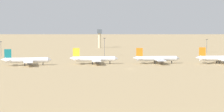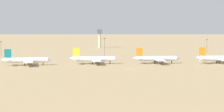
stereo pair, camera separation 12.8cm
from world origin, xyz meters
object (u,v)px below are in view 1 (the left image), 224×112
Objects in this scene: parked_jet_teal_1 at (26,60)px; light_pole_mid at (207,45)px; control_tower at (99,37)px; parked_jet_orange_3 at (156,59)px; light_pole_east at (1,47)px; light_pole_west at (105,46)px; parked_jet_yellow_2 at (94,59)px; parked_jet_orange_4 at (219,58)px.

light_pole_mid is at bearing 28.57° from parked_jet_teal_1.
parked_jet_teal_1 is at bearing -107.94° from control_tower.
light_pole_east is (-123.57, 80.30, 3.81)m from parked_jet_orange_3.
light_pole_east is at bearing 145.64° from parked_jet_orange_3.
light_pole_mid is (101.55, 32.77, -1.52)m from light_pole_west.
light_pole_west is (-32.82, 71.56, 5.45)m from parked_jet_orange_3.
light_pole_east reaches higher than parked_jet_orange_3.
parked_jet_teal_1 is 1.00× the size of parked_jet_yellow_2.
light_pole_mid reaches higher than parked_jet_orange_4.
parked_jet_teal_1 is 195.54m from light_pole_mid.
parked_jet_teal_1 is 1.67× the size of control_tower.
control_tower is at bearing 49.11° from light_pole_east.
parked_jet_teal_1 is 2.69× the size of light_pole_mid.
light_pole_mid is (161.74, 109.81, 3.91)m from parked_jet_teal_1.
light_pole_mid is (68.73, 104.34, 3.94)m from parked_jet_orange_3.
parked_jet_orange_3 is 125.00m from light_pole_mid.
parked_jet_orange_3 is (45.52, -0.32, -0.06)m from parked_jet_yellow_2.
parked_jet_teal_1 is at bearing -128.00° from light_pole_west.
light_pole_west is 1.22× the size of light_pole_mid.
light_pole_mid is at bearing 76.06° from parked_jet_orange_4.
parked_jet_orange_4 is 2.82× the size of light_pole_east.
light_pole_east is (-30.55, 85.77, 3.79)m from parked_jet_teal_1.
parked_jet_yellow_2 is (47.50, 5.79, 0.03)m from parked_jet_teal_1.
parked_jet_orange_3 is 147.41m from light_pole_east.
parked_jet_orange_4 is 2.26× the size of light_pole_west.
light_pole_mid is (22.77, 107.65, 3.80)m from parked_jet_orange_4.
control_tower reaches higher than parked_jet_orange_3.
parked_jet_yellow_2 is at bearing 175.72° from parked_jet_orange_4.
control_tower is (-30.41, 187.89, 8.98)m from parked_jet_orange_3.
control_tower is at bearing 139.87° from light_pole_mid.
light_pole_east is (-90.75, 8.74, -1.64)m from light_pole_west.
light_pole_east is at bearing -172.87° from light_pole_mid.
control_tower is 1.61× the size of light_pole_mid.
parked_jet_orange_3 is at bearing -0.27° from parked_jet_yellow_2.
light_pole_mid is at bearing 55.29° from parked_jet_orange_3.
control_tower reaches higher than light_pole_east.
control_tower is 1.32× the size of light_pole_west.
parked_jet_orange_4 is 2.77× the size of light_pole_mid.
control_tower reaches higher than light_pole_mid.
parked_jet_yellow_2 is at bearing -137.68° from light_pole_mid.
parked_jet_yellow_2 is 154.55m from light_pole_mid.
light_pole_west reaches higher than light_pole_east.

